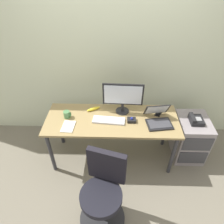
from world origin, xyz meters
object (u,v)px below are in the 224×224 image
at_px(keyboard, 109,120).
at_px(banana, 93,109).
at_px(laptop, 158,119).
at_px(paper_notepad, 68,126).
at_px(office_chair, 103,194).
at_px(cell_phone, 158,113).
at_px(trackball_mouse, 132,120).
at_px(file_cabinet, 190,138).
at_px(monitor_main, 123,96).
at_px(coffee_mug, 67,114).
at_px(desk_phone, 196,120).

bearing_deg(keyboard, banana, 134.99).
height_order(laptop, paper_notepad, laptop).
distance_m(office_chair, cell_phone, 1.25).
xyz_separation_m(trackball_mouse, banana, (-0.51, 0.22, -0.00)).
height_order(file_cabinet, monitor_main, monitor_main).
distance_m(office_chair, banana, 1.11).
bearing_deg(trackball_mouse, office_chair, -111.06).
relative_size(file_cabinet, trackball_mouse, 5.90).
distance_m(coffee_mug, paper_notepad, 0.19).
height_order(file_cabinet, paper_notepad, paper_notepad).
height_order(desk_phone, keyboard, keyboard).
distance_m(monitor_main, paper_notepad, 0.79).
bearing_deg(desk_phone, coffee_mug, -178.12).
relative_size(office_chair, laptop, 2.61).
bearing_deg(monitor_main, desk_phone, -5.01).
relative_size(monitor_main, keyboard, 1.24).
distance_m(office_chair, monitor_main, 1.18).
distance_m(desk_phone, paper_notepad, 1.67).
distance_m(trackball_mouse, paper_notepad, 0.80).
bearing_deg(file_cabinet, office_chair, -141.09).
bearing_deg(cell_phone, banana, -156.23).
height_order(desk_phone, trackball_mouse, trackball_mouse).
relative_size(file_cabinet, monitor_main, 1.25).
relative_size(desk_phone, monitor_main, 0.38).
bearing_deg(trackball_mouse, monitor_main, 120.29).
relative_size(paper_notepad, cell_phone, 1.46).
distance_m(file_cabinet, coffee_mug, 1.77).
xyz_separation_m(desk_phone, cell_phone, (-0.49, 0.06, 0.06)).
distance_m(keyboard, coffee_mug, 0.55).
distance_m(file_cabinet, keyboard, 1.25).
bearing_deg(desk_phone, file_cabinet, 63.22).
distance_m(desk_phone, office_chair, 1.54).
bearing_deg(paper_notepad, coffee_mug, 104.06).
relative_size(cell_phone, banana, 0.75).
xyz_separation_m(file_cabinet, banana, (-1.38, 0.09, 0.43)).
height_order(coffee_mug, cell_phone, coffee_mug).
distance_m(monitor_main, cell_phone, 0.54).
distance_m(keyboard, laptop, 0.63).
bearing_deg(trackball_mouse, cell_phone, 24.69).
height_order(trackball_mouse, paper_notepad, trackball_mouse).
xyz_separation_m(laptop, coffee_mug, (-1.17, 0.06, -0.00)).
bearing_deg(trackball_mouse, coffee_mug, 176.11).
xyz_separation_m(desk_phone, paper_notepad, (-1.65, -0.24, 0.06)).
bearing_deg(file_cabinet, monitor_main, 175.98).
bearing_deg(trackball_mouse, desk_phone, 7.42).
bearing_deg(laptop, keyboard, -179.65).
relative_size(keyboard, cell_phone, 2.96).
bearing_deg(laptop, paper_notepad, -173.54).
height_order(monitor_main, laptop, monitor_main).
relative_size(desk_phone, keyboard, 0.48).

